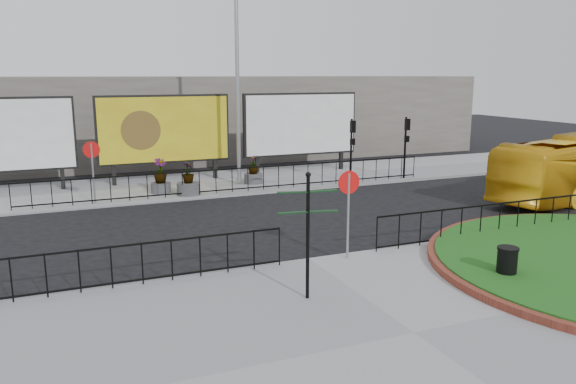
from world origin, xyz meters
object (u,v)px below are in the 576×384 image
bus (576,168)px  lamp_post (238,81)px  fingerpost_sign (308,223)px  planter_b (188,184)px  litter_bin (507,264)px  planter_c (253,173)px  planter_a (160,178)px  billboard_mid (164,130)px

bus → lamp_post: bearing=43.6°
fingerpost_sign → planter_b: fingerpost_sign is taller
lamp_post → bus: size_ratio=0.97×
lamp_post → litter_bin: bearing=-81.0°
bus → planter_b: size_ratio=6.77×
planter_c → fingerpost_sign: bearing=-104.1°
planter_a → planter_c: bearing=6.8°
billboard_mid → fingerpost_sign: 15.56m
planter_c → lamp_post: bearing=180.0°
planter_b → planter_c: size_ratio=1.05×
lamp_post → planter_b: bearing=-152.8°
billboard_mid → lamp_post: size_ratio=0.67×
bus → planter_b: 16.30m
planter_a → planter_c: planter_a is taller
billboard_mid → lamp_post: 4.23m
bus → planter_a: size_ratio=6.34×
bus → planter_a: (-15.97, 7.30, -0.57)m
billboard_mid → planter_a: size_ratio=4.14×
bus → planter_b: bearing=52.9°
lamp_post → bus: (12.25, -7.83, -3.51)m
lamp_post → fingerpost_sign: 14.15m
lamp_post → litter_bin: size_ratio=10.65×
fingerpost_sign → planter_a: (-1.00, 13.04, -1.14)m
billboard_mid → litter_bin: billboard_mid is taller
billboard_mid → fingerpost_sign: billboard_mid is taller
litter_bin → bus: (9.97, 6.65, 0.76)m
lamp_post → planter_a: lamp_post is taller
planter_b → planter_c: bearing=22.2°
billboard_mid → litter_bin: size_ratio=7.15×
fingerpost_sign → planter_a: bearing=108.8°
bus → planter_a: 17.57m
planter_b → litter_bin: bearing=-69.1°
litter_bin → planter_a: size_ratio=0.58×
fingerpost_sign → bus: fingerpost_sign is taller
planter_c → litter_bin: bearing=-83.7°
planter_a → planter_c: (4.42, 0.53, -0.14)m
planter_c → planter_a: bearing=-173.2°
planter_b → planter_a: bearing=139.6°
lamp_post → bus: bearing=-32.6°
bus → litter_bin: bearing=109.9°
litter_bin → planter_a: (-6.00, 13.95, 0.19)m
fingerpost_sign → planter_c: bearing=90.3°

